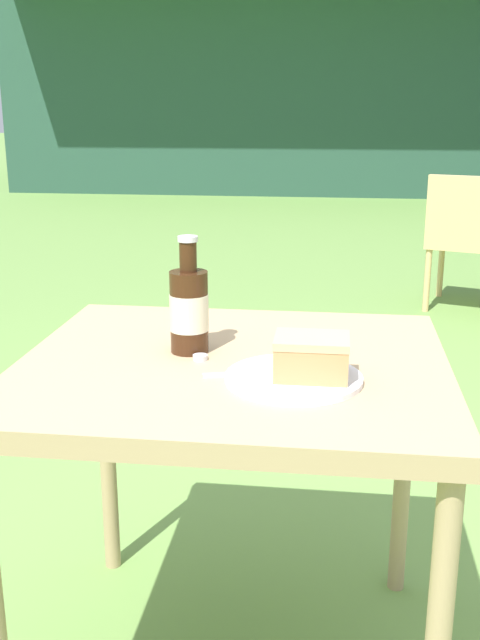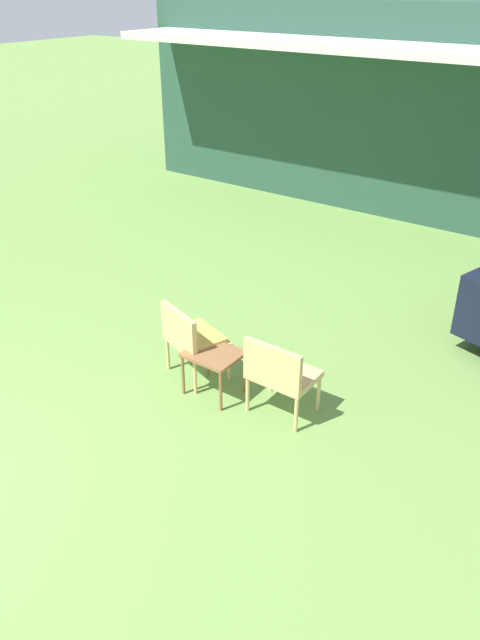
% 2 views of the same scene
% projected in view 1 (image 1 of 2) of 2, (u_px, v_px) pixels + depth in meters
% --- Properties ---
extents(cabin_building, '(9.89, 5.68, 3.20)m').
position_uv_depth(cabin_building, '(375.00, 73.00, 11.26)').
color(cabin_building, '#284C3D').
rests_on(cabin_building, ground_plane).
extents(patio_table, '(0.80, 0.72, 0.69)m').
position_uv_depth(patio_table, '(233.00, 396.00, 1.43)').
color(patio_table, tan).
rests_on(patio_table, ground_plane).
extents(cake_on_plate, '(0.24, 0.24, 0.08)m').
position_uv_depth(cake_on_plate, '(304.00, 365.00, 1.29)').
color(cake_on_plate, white).
rests_on(cake_on_plate, patio_table).
extents(cola_bottle_near, '(0.08, 0.08, 0.23)m').
position_uv_depth(cola_bottle_near, '(189.00, 309.00, 1.43)').
color(cola_bottle_near, '#381E0F').
rests_on(cola_bottle_near, patio_table).
extents(fork, '(0.18, 0.06, 0.01)m').
position_uv_depth(fork, '(255.00, 374.00, 1.33)').
color(fork, silver).
rests_on(fork, patio_table).
extents(loose_bottle_cap, '(0.03, 0.03, 0.01)m').
position_uv_depth(loose_bottle_cap, '(200.00, 357.00, 1.41)').
color(loose_bottle_cap, silver).
rests_on(loose_bottle_cap, patio_table).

